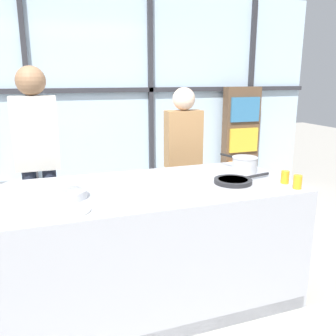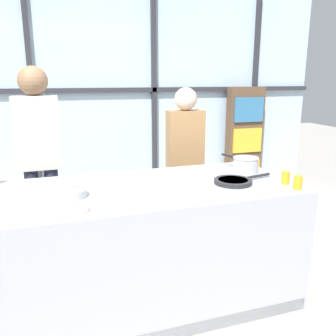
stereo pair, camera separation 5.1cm
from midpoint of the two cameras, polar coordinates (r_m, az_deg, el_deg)
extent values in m
plane|color=#ADA89E|center=(2.98, -4.50, -20.35)|extent=(18.00, 18.00, 0.00)
cube|color=silver|center=(4.76, -12.29, 10.41)|extent=(6.40, 0.04, 2.80)
cube|color=#2D2D33|center=(4.71, -12.30, 12.08)|extent=(6.40, 0.06, 0.06)
cube|color=#2D2D33|center=(4.68, -21.70, 9.68)|extent=(0.06, 0.06, 2.80)
cube|color=#2D2D33|center=(4.87, -3.07, 10.79)|extent=(0.06, 0.06, 2.80)
cube|color=#2D2D33|center=(5.51, 12.73, 10.87)|extent=(0.06, 0.06, 2.80)
cube|color=brown|center=(5.36, 11.23, 4.23)|extent=(0.54, 0.16, 1.57)
cube|color=orange|center=(5.37, 11.52, -0.57)|extent=(0.45, 0.03, 0.35)
cube|color=gold|center=(5.27, 11.77, 4.39)|extent=(0.45, 0.03, 0.35)
cube|color=teal|center=(5.22, 12.02, 9.15)|extent=(0.45, 0.03, 0.35)
cube|color=#A8AAB2|center=(2.75, -4.69, -12.38)|extent=(2.29, 0.99, 0.93)
cube|color=black|center=(2.87, 10.79, -1.59)|extent=(0.52, 0.52, 0.01)
cube|color=black|center=(2.58, -1.44, -25.22)|extent=(2.24, 0.03, 0.10)
cylinder|color=#38383D|center=(2.71, 9.82, -2.48)|extent=(0.13, 0.13, 0.01)
cylinder|color=#38383D|center=(2.84, 14.23, -1.95)|extent=(0.13, 0.13, 0.01)
cylinder|color=#38383D|center=(2.92, 7.45, -1.16)|extent=(0.13, 0.13, 0.01)
cylinder|color=#38383D|center=(3.04, 11.66, -0.73)|extent=(0.13, 0.13, 0.01)
cylinder|color=#232838|center=(3.54, -18.41, -7.11)|extent=(0.12, 0.12, 0.90)
cylinder|color=#232838|center=(3.54, -21.20, -7.33)|extent=(0.12, 0.12, 0.90)
cube|color=beige|center=(3.34, -20.92, 5.20)|extent=(0.38, 0.17, 0.65)
sphere|color=#8C6647|center=(3.31, -21.62, 12.88)|extent=(0.25, 0.25, 0.25)
cylinder|color=#232838|center=(3.82, 3.16, -5.55)|extent=(0.12, 0.12, 0.80)
cylinder|color=#232838|center=(3.76, 0.81, -5.85)|extent=(0.12, 0.12, 0.80)
cube|color=#A37547|center=(3.61, 2.09, 4.65)|extent=(0.37, 0.17, 0.58)
sphere|color=beige|center=(3.56, 2.15, 11.02)|extent=(0.22, 0.22, 0.22)
cylinder|color=#232326|center=(2.70, 9.84, -2.08)|extent=(0.28, 0.28, 0.03)
cylinder|color=#B26B2D|center=(2.70, 9.85, -1.85)|extent=(0.22, 0.22, 0.01)
cylinder|color=#232326|center=(2.87, 13.71, -1.16)|extent=(0.23, 0.07, 0.02)
cylinder|color=silver|center=(3.02, 11.72, 0.54)|extent=(0.20, 0.20, 0.13)
cylinder|color=silver|center=(3.01, 11.78, 1.66)|extent=(0.21, 0.21, 0.01)
cylinder|color=black|center=(3.14, 9.19, 1.95)|extent=(0.07, 0.18, 0.02)
cylinder|color=white|center=(2.19, -16.22, -6.62)|extent=(0.25, 0.25, 0.01)
cylinder|color=silver|center=(2.43, -16.33, -4.02)|extent=(0.25, 0.25, 0.06)
cylinder|color=#4C4C51|center=(2.43, -16.37, -3.53)|extent=(0.20, 0.20, 0.01)
cylinder|color=orange|center=(2.68, 19.55, -2.13)|extent=(0.06, 0.06, 0.10)
cylinder|color=orange|center=(2.79, 17.76, -1.38)|extent=(0.06, 0.06, 0.10)
camera|label=1|loc=(0.03, -90.54, -0.14)|focal=38.00mm
camera|label=2|loc=(0.03, 89.46, 0.14)|focal=38.00mm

